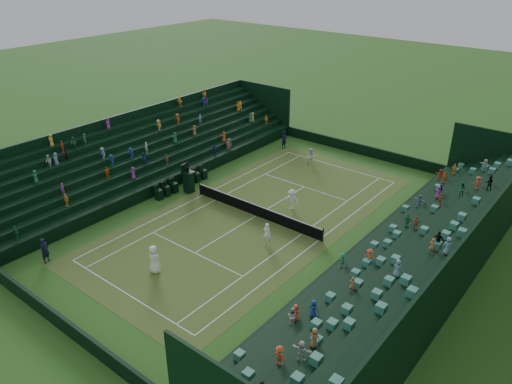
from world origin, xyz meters
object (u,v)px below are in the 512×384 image
Objects in this scene: player_far_east at (292,199)px; player_near_west at (154,259)px; tennis_net at (256,210)px; umpire_chair at (188,179)px; player_far_west at (311,157)px; player_near_east at (267,234)px.

player_near_west is at bearing -109.95° from player_far_east.
umpire_chair is (-6.80, -0.25, 0.62)m from tennis_net.
player_far_east is (1.43, 2.57, 0.29)m from tennis_net.
player_near_west is at bearing -107.33° from player_far_west.
tennis_net is 7.17× the size of player_near_east.
player_near_west reaches higher than player_far_west.
player_far_west is at bearing 102.43° from player_far_east.
umpire_chair is 8.70m from player_far_east.
umpire_chair is at bearing -23.09° from player_near_east.
player_far_east is at bearing -82.60° from player_near_east.
player_near_west reaches higher than player_far_east.
tennis_net is 2.96m from player_far_east.
player_near_east is (9.82, -2.32, -0.34)m from umpire_chair.
tennis_net is at bearing -50.18° from player_near_east.
player_near_east reaches higher than player_far_west.
player_far_east is at bearing -88.56° from player_far_west.
tennis_net is 10.89m from player_far_west.
player_far_west is (4.67, 10.93, -0.35)m from umpire_chair.
player_near_west is at bearing -55.09° from umpire_chair.
player_far_west is at bearing -81.74° from player_near_west.
umpire_chair is 1.65× the size of player_near_east.
umpire_chair is 11.89m from player_far_west.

